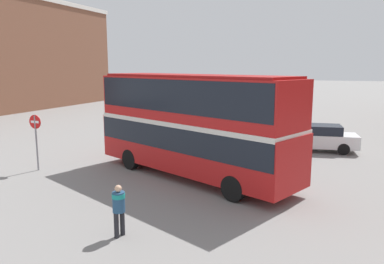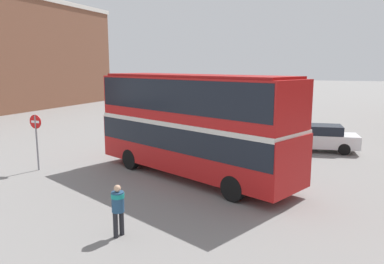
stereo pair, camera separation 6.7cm
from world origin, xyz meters
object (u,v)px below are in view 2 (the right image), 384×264
Objects in this scene: parked_car_kerb_far at (174,109)px; parked_car_kerb_near at (317,138)px; double_decker_bus at (192,120)px; pedestrian_foreground at (118,205)px; no_entry_sign at (36,133)px.

parked_car_kerb_near is at bearing -50.64° from parked_car_kerb_far.
double_decker_bus is 6.51m from pedestrian_foreground.
parked_car_kerb_near is (4.89, 7.49, -1.81)m from double_decker_bus.
no_entry_sign reaches higher than parked_car_kerb_far.
no_entry_sign is (-7.40, 4.67, 0.84)m from pedestrian_foreground.
parked_car_kerb_near is 0.97× the size of parked_car_kerb_far.
pedestrian_foreground is (0.17, -6.30, -1.64)m from double_decker_bus.
parked_car_kerb_far reaches higher than parked_car_kerb_near.
double_decker_bus reaches higher than parked_car_kerb_near.
parked_car_kerb_far is (-13.69, 10.20, 0.04)m from parked_car_kerb_near.
parked_car_kerb_near is 15.19m from no_entry_sign.
double_decker_bus reaches higher than parked_car_kerb_far.
parked_car_kerb_far is at bearing -54.88° from pedestrian_foreground.
pedestrian_foreground is at bearing -83.43° from parked_car_kerb_far.
parked_car_kerb_near is 17.07m from parked_car_kerb_far.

